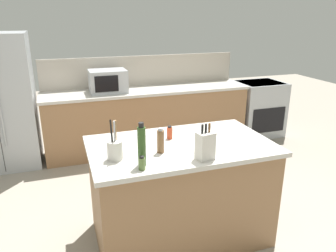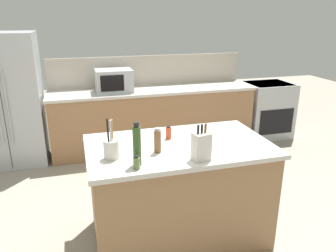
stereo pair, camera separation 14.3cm
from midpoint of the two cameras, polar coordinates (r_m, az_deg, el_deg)
name	(u,v)px [view 2 (the right image)]	position (r m, az deg, el deg)	size (l,w,h in m)	color
ground_plane	(178,235)	(3.32, 3.04, -18.38)	(14.00, 14.00, 0.00)	gray
back_counter_run	(154,119)	(5.07, -1.64, 1.29)	(3.10, 0.66, 0.94)	#936B47
wall_backsplash	(149,70)	(5.21, -2.58, 9.65)	(3.06, 0.03, 0.46)	#B2A899
kitchen_island	(178,191)	(3.05, 3.20, -11.32)	(1.59, 0.94, 0.94)	#936B47
refrigerator	(8,100)	(4.94, -25.42, 4.06)	(0.89, 0.75, 1.79)	#ADB2B7
range_oven	(266,109)	(5.85, 17.42, 2.78)	(0.76, 0.65, 0.92)	#ADB2B7
microwave	(114,81)	(4.81, -8.54, 7.83)	(0.52, 0.39, 0.32)	#ADB2B7
knife_block	(201,146)	(2.52, 7.43, -3.55)	(0.15, 0.12, 0.29)	beige
utensil_crock	(111,148)	(2.57, -8.28, -3.88)	(0.12, 0.12, 0.32)	beige
olive_oil_bottle	(137,145)	(2.41, -3.74, -3.34)	(0.06, 0.06, 0.33)	#2D4C1E
spice_jar_paprika	(169,133)	(2.94, 1.48, -1.20)	(0.05, 0.05, 0.12)	#B73D1E
pepper_grinder	(157,141)	(2.64, -0.29, -2.63)	(0.06, 0.06, 0.21)	brown
spice_jar_oregano	(137,163)	(2.39, -3.79, -6.43)	(0.05, 0.05, 0.11)	#567038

